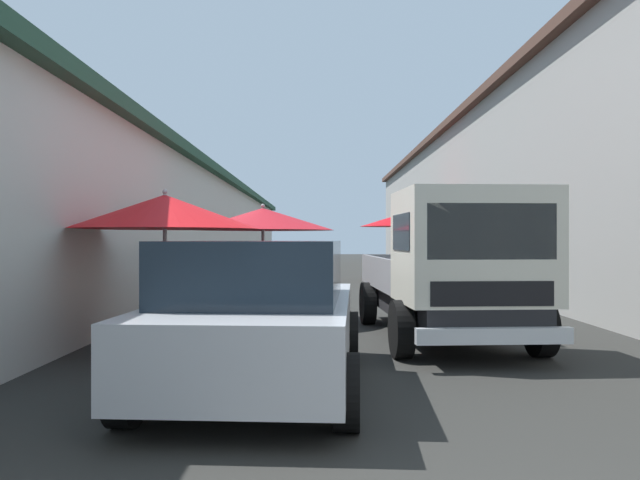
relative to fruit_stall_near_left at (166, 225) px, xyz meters
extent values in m
plane|color=#282826|center=(6.78, -2.82, -1.67)|extent=(90.00, 90.00, 0.00)
cube|color=beige|center=(9.03, 4.62, 0.06)|extent=(49.50, 7.00, 3.45)
cube|color=#284C38|center=(9.03, 4.62, 1.91)|extent=(49.80, 7.50, 0.24)
cube|color=gray|center=(9.03, -10.26, 1.05)|extent=(49.50, 7.00, 5.43)
cube|color=#4C3328|center=(9.03, -10.26, 3.88)|extent=(49.80, 7.50, 0.24)
cylinder|color=#9E9EA3|center=(0.01, 0.02, -0.63)|extent=(0.06, 0.06, 2.08)
cone|color=red|center=(0.01, 0.02, 0.18)|extent=(2.55, 2.55, 0.47)
sphere|color=#9E9EA3|center=(0.01, 0.02, 0.45)|extent=(0.07, 0.07, 0.07)
cube|color=#9E7547|center=(-0.09, -0.15, -1.28)|extent=(0.95, 0.56, 0.78)
sphere|color=orange|center=(-0.40, -0.08, -0.84)|extent=(0.09, 0.09, 0.09)
sphere|color=orange|center=(0.04, 0.00, -0.84)|extent=(0.09, 0.09, 0.09)
sphere|color=orange|center=(-0.09, -0.10, -0.84)|extent=(0.09, 0.09, 0.09)
sphere|color=orange|center=(-0.32, -0.28, -0.84)|extent=(0.09, 0.09, 0.09)
sphere|color=orange|center=(0.18, -0.29, -0.79)|extent=(0.09, 0.09, 0.09)
sphere|color=orange|center=(-0.27, -0.12, -0.84)|extent=(0.09, 0.09, 0.09)
cylinder|color=#9E9EA3|center=(13.06, -4.73, -0.53)|extent=(0.06, 0.06, 2.28)
cone|color=red|center=(13.06, -4.73, 0.43)|extent=(2.37, 2.37, 0.36)
sphere|color=#9E9EA3|center=(13.06, -4.73, 0.65)|extent=(0.07, 0.07, 0.07)
cube|color=#9E7547|center=(12.94, -4.82, -1.26)|extent=(0.92, 0.67, 0.81)
sphere|color=orange|center=(13.25, -4.81, -0.81)|extent=(0.09, 0.09, 0.09)
sphere|color=orange|center=(12.95, -4.97, -0.81)|extent=(0.09, 0.09, 0.09)
sphere|color=orange|center=(12.89, -4.99, -0.76)|extent=(0.09, 0.09, 0.09)
cylinder|color=#9E9EA3|center=(2.58, -1.09, -0.65)|extent=(0.06, 0.06, 2.03)
cone|color=red|center=(2.58, -1.09, 0.16)|extent=(2.55, 2.55, 0.40)
sphere|color=#9E9EA3|center=(2.58, -1.09, 0.40)|extent=(0.07, 0.07, 0.07)
cube|color=brown|center=(2.78, -1.27, -1.28)|extent=(0.72, 0.61, 0.77)
sphere|color=orange|center=(2.94, -1.29, -0.85)|extent=(0.09, 0.09, 0.09)
sphere|color=orange|center=(2.61, -1.06, -0.85)|extent=(0.09, 0.09, 0.09)
sphere|color=orange|center=(2.81, -1.28, -0.85)|extent=(0.09, 0.09, 0.09)
sphere|color=orange|center=(2.97, -1.31, -0.85)|extent=(0.09, 0.09, 0.09)
cube|color=#ADAFB5|center=(-2.29, -1.51, -1.10)|extent=(4.00, 1.96, 0.64)
cube|color=#19232D|center=(-2.44, -1.50, -0.50)|extent=(2.43, 1.65, 0.56)
cube|color=black|center=(-0.38, -1.63, -1.32)|extent=(0.20, 1.65, 0.20)
cube|color=silver|center=(-0.33, -1.05, -1.04)|extent=(0.07, 0.24, 0.14)
cube|color=silver|center=(-0.40, -2.21, -1.04)|extent=(0.07, 0.24, 0.14)
cylinder|color=black|center=(-0.91, -0.74, -1.37)|extent=(0.61, 0.24, 0.60)
cylinder|color=black|center=(-1.02, -2.45, -1.37)|extent=(0.61, 0.24, 0.60)
cylinder|color=black|center=(-3.56, -0.57, -1.37)|extent=(0.61, 0.24, 0.60)
cylinder|color=black|center=(-3.67, -2.29, -1.37)|extent=(0.61, 0.24, 0.60)
cube|color=black|center=(0.86, -3.89, -1.17)|extent=(4.87, 1.72, 0.36)
cube|color=beige|center=(-0.77, -3.97, -0.29)|extent=(1.63, 1.83, 1.40)
cube|color=#19232D|center=(-1.51, -4.01, -0.11)|extent=(0.14, 1.47, 0.63)
cube|color=#19232D|center=(-0.77, -3.97, -0.11)|extent=(1.14, 1.83, 0.45)
cube|color=black|center=(-1.52, -4.01, -0.81)|extent=(0.13, 1.40, 0.28)
cube|color=silver|center=(-1.60, -4.01, -1.27)|extent=(0.21, 1.75, 0.18)
cube|color=gray|center=(1.72, -4.66, -0.74)|extent=(3.16, 0.23, 0.50)
cube|color=gray|center=(1.63, -3.02, -0.74)|extent=(3.16, 0.23, 0.50)
cube|color=gray|center=(3.23, -3.76, -0.74)|extent=(0.15, 1.65, 0.50)
cylinder|color=black|center=(-0.72, -4.84, -1.31)|extent=(0.73, 0.26, 0.72)
cylinder|color=black|center=(-0.82, -3.10, -1.31)|extent=(0.73, 0.26, 0.72)
cylinder|color=black|center=(2.34, -4.68, -1.31)|extent=(0.73, 0.26, 0.72)
cylinder|color=black|center=(2.25, -2.94, -1.31)|extent=(0.73, 0.26, 0.72)
cylinder|color=#232328|center=(4.21, -4.59, -1.28)|extent=(0.14, 0.14, 0.76)
cylinder|color=#232328|center=(4.35, -4.52, -1.28)|extent=(0.14, 0.14, 0.76)
cube|color=white|center=(4.28, -4.55, -0.62)|extent=(0.49, 0.37, 0.57)
sphere|color=#A57A5B|center=(4.28, -4.55, -0.23)|extent=(0.21, 0.21, 0.21)
cylinder|color=white|center=(4.03, -4.67, -0.59)|extent=(0.08, 0.08, 0.51)
cylinder|color=white|center=(4.53, -4.44, -0.59)|extent=(0.08, 0.08, 0.51)
cylinder|color=black|center=(7.54, -4.74, -1.45)|extent=(0.45, 0.15, 0.44)
cylinder|color=black|center=(6.30, -4.56, -1.45)|extent=(0.45, 0.17, 0.44)
cube|color=#3359A5|center=(6.87, -4.64, -1.40)|extent=(0.93, 0.40, 0.08)
ellipsoid|color=black|center=(6.58, -4.60, -1.03)|extent=(0.59, 0.33, 0.20)
cube|color=#3359A5|center=(7.49, -4.73, -1.00)|extent=(0.18, 0.34, 0.56)
cylinder|color=silver|center=(7.42, -4.72, -0.90)|extent=(0.28, 0.10, 0.68)
cylinder|color=black|center=(7.34, -4.71, -0.55)|extent=(0.55, 0.11, 0.04)
camera|label=1|loc=(-8.32, -2.07, -0.20)|focal=34.28mm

